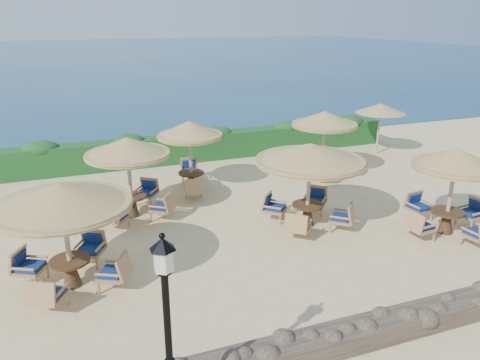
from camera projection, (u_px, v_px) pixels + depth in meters
ground at (272, 219)px, 15.16m from camera, size 120.00×120.00×0.00m
sea at (98, 56)px, 77.01m from camera, size 160.00×160.00×0.00m
hedge at (207, 146)px, 21.32m from camera, size 18.00×0.90×1.20m
stone_wall at (396, 324)px, 9.61m from camera, size 15.00×0.65×0.44m
lamp_post at (169, 343)px, 7.05m from camera, size 0.44×0.44×3.31m
extra_parasol at (381, 108)px, 21.62m from camera, size 2.30×2.30×2.41m
cafe_set_0 at (63, 213)px, 10.77m from camera, size 3.22×3.22×2.65m
cafe_set_1 at (310, 166)px, 14.05m from camera, size 3.35×3.35×2.65m
cafe_set_2 at (453, 179)px, 13.62m from camera, size 2.86×2.86×2.65m
cafe_set_3 at (129, 164)px, 14.78m from camera, size 2.69×2.69×2.65m
cafe_set_4 at (190, 141)px, 17.02m from camera, size 2.40×2.88×2.65m
cafe_set_5 at (324, 133)px, 18.80m from camera, size 2.81×2.81×2.65m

